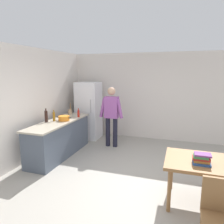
{
  "coord_description": "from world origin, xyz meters",
  "views": [
    {
      "loc": [
        0.89,
        -3.71,
        2.13
      ],
      "look_at": [
        -0.76,
        1.33,
        1.11
      ],
      "focal_mm": 34.05,
      "sensor_mm": 36.0,
      "label": 1
    }
  ],
  "objects_px": {
    "refrigerator": "(89,110)",
    "cooking_pot": "(64,118)",
    "person": "(111,113)",
    "bottle_sauce_red": "(78,113)",
    "bottle_oil_amber": "(54,116)",
    "book_stack": "(202,159)",
    "bottle_wine_dark": "(46,116)",
    "dining_table": "(211,166)",
    "chair": "(221,213)",
    "utensil_jar": "(70,112)"
  },
  "relations": [
    {
      "from": "person",
      "to": "utensil_jar",
      "type": "relative_size",
      "value": 5.31
    },
    {
      "from": "refrigerator",
      "to": "dining_table",
      "type": "relative_size",
      "value": 1.29
    },
    {
      "from": "person",
      "to": "cooking_pot",
      "type": "xyz_separation_m",
      "value": [
        -0.96,
        -0.94,
        -0.02
      ]
    },
    {
      "from": "person",
      "to": "bottle_wine_dark",
      "type": "bearing_deg",
      "value": -136.28
    },
    {
      "from": "chair",
      "to": "cooking_pot",
      "type": "xyz_separation_m",
      "value": [
        -3.31,
        2.17,
        0.43
      ]
    },
    {
      "from": "bottle_sauce_red",
      "to": "book_stack",
      "type": "relative_size",
      "value": 0.91
    },
    {
      "from": "refrigerator",
      "to": "utensil_jar",
      "type": "bearing_deg",
      "value": -110.47
    },
    {
      "from": "bottle_sauce_red",
      "to": "bottle_wine_dark",
      "type": "bearing_deg",
      "value": -120.83
    },
    {
      "from": "chair",
      "to": "utensil_jar",
      "type": "distance_m",
      "value": 4.65
    },
    {
      "from": "cooking_pot",
      "to": "person",
      "type": "bearing_deg",
      "value": 44.45
    },
    {
      "from": "dining_table",
      "to": "bottle_wine_dark",
      "type": "bearing_deg",
      "value": 165.8
    },
    {
      "from": "chair",
      "to": "bottle_oil_amber",
      "type": "relative_size",
      "value": 3.25
    },
    {
      "from": "book_stack",
      "to": "bottle_sauce_red",
      "type": "bearing_deg",
      "value": 148.38
    },
    {
      "from": "person",
      "to": "utensil_jar",
      "type": "height_order",
      "value": "person"
    },
    {
      "from": "bottle_oil_amber",
      "to": "book_stack",
      "type": "distance_m",
      "value": 3.57
    },
    {
      "from": "utensil_jar",
      "to": "bottle_oil_amber",
      "type": "relative_size",
      "value": 1.14
    },
    {
      "from": "refrigerator",
      "to": "bottle_oil_amber",
      "type": "height_order",
      "value": "refrigerator"
    },
    {
      "from": "cooking_pot",
      "to": "dining_table",
      "type": "bearing_deg",
      "value": -20.0
    },
    {
      "from": "cooking_pot",
      "to": "bottle_wine_dark",
      "type": "height_order",
      "value": "bottle_wine_dark"
    },
    {
      "from": "bottle_oil_amber",
      "to": "book_stack",
      "type": "xyz_separation_m",
      "value": [
        3.36,
        -1.21,
        -0.19
      ]
    },
    {
      "from": "bottle_wine_dark",
      "to": "book_stack",
      "type": "height_order",
      "value": "bottle_wine_dark"
    },
    {
      "from": "bottle_oil_amber",
      "to": "bottle_sauce_red",
      "type": "height_order",
      "value": "bottle_oil_amber"
    },
    {
      "from": "person",
      "to": "utensil_jar",
      "type": "xyz_separation_m",
      "value": [
        -1.22,
        -0.17,
        0.0
      ]
    },
    {
      "from": "refrigerator",
      "to": "bottle_wine_dark",
      "type": "xyz_separation_m",
      "value": [
        -0.33,
        -1.78,
        0.15
      ]
    },
    {
      "from": "bottle_oil_amber",
      "to": "dining_table",
      "type": "bearing_deg",
      "value": -17.06
    },
    {
      "from": "chair",
      "to": "bottle_oil_amber",
      "type": "distance_m",
      "value": 4.1
    },
    {
      "from": "bottle_oil_amber",
      "to": "bottle_sauce_red",
      "type": "bearing_deg",
      "value": 60.4
    },
    {
      "from": "person",
      "to": "cooking_pot",
      "type": "relative_size",
      "value": 4.25
    },
    {
      "from": "book_stack",
      "to": "dining_table",
      "type": "bearing_deg",
      "value": 38.73
    },
    {
      "from": "refrigerator",
      "to": "cooking_pot",
      "type": "xyz_separation_m",
      "value": [
        -0.01,
        -1.5,
        0.06
      ]
    },
    {
      "from": "refrigerator",
      "to": "person",
      "type": "bearing_deg",
      "value": -30.23
    },
    {
      "from": "bottle_sauce_red",
      "to": "book_stack",
      "type": "xyz_separation_m",
      "value": [
        3.0,
        -1.84,
        -0.17
      ]
    },
    {
      "from": "person",
      "to": "bottle_wine_dark",
      "type": "height_order",
      "value": "person"
    },
    {
      "from": "utensil_jar",
      "to": "bottle_sauce_red",
      "type": "xyz_separation_m",
      "value": [
        0.41,
        -0.27,
        0.02
      ]
    },
    {
      "from": "person",
      "to": "bottle_oil_amber",
      "type": "distance_m",
      "value": 1.58
    },
    {
      "from": "book_stack",
      "to": "cooking_pot",
      "type": "bearing_deg",
      "value": 157.0
    },
    {
      "from": "dining_table",
      "to": "cooking_pot",
      "type": "distance_m",
      "value": 3.53
    },
    {
      "from": "bottle_oil_amber",
      "to": "chair",
      "type": "bearing_deg",
      "value": -30.2
    },
    {
      "from": "chair",
      "to": "bottle_sauce_red",
      "type": "xyz_separation_m",
      "value": [
        -3.16,
        2.68,
        0.46
      ]
    },
    {
      "from": "dining_table",
      "to": "bottle_oil_amber",
      "type": "distance_m",
      "value": 3.7
    },
    {
      "from": "chair",
      "to": "bottle_wine_dark",
      "type": "bearing_deg",
      "value": 148.37
    },
    {
      "from": "book_stack",
      "to": "person",
      "type": "bearing_deg",
      "value": 133.84
    },
    {
      "from": "cooking_pot",
      "to": "utensil_jar",
      "type": "relative_size",
      "value": 1.25
    },
    {
      "from": "dining_table",
      "to": "chair",
      "type": "height_order",
      "value": "chair"
    },
    {
      "from": "refrigerator",
      "to": "chair",
      "type": "distance_m",
      "value": 4.95
    },
    {
      "from": "person",
      "to": "bottle_sauce_red",
      "type": "xyz_separation_m",
      "value": [
        -0.81,
        -0.43,
        0.02
      ]
    },
    {
      "from": "bottle_wine_dark",
      "to": "book_stack",
      "type": "relative_size",
      "value": 1.29
    },
    {
      "from": "refrigerator",
      "to": "utensil_jar",
      "type": "height_order",
      "value": "refrigerator"
    },
    {
      "from": "dining_table",
      "to": "bottle_sauce_red",
      "type": "relative_size",
      "value": 5.83
    },
    {
      "from": "dining_table",
      "to": "bottle_sauce_red",
      "type": "xyz_separation_m",
      "value": [
        -3.16,
        1.71,
        0.32
      ]
    }
  ]
}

